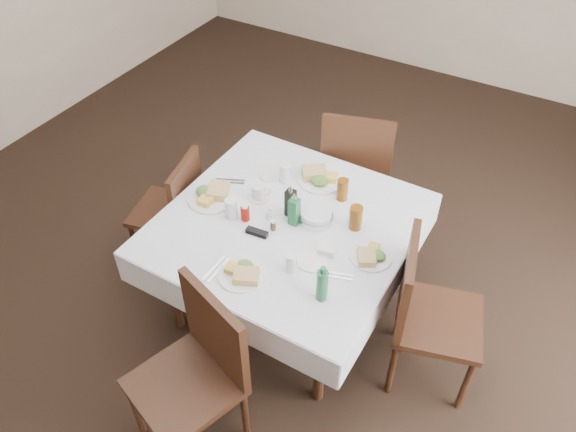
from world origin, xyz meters
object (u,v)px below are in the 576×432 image
Objects in this scene: water_s at (291,263)px; bread_basket at (316,216)px; chair_west at (175,205)px; water_w at (231,209)px; oil_cruet_green at (294,211)px; green_bottle at (322,285)px; oil_cruet_dark at (291,202)px; chair_east at (424,307)px; chair_south at (199,365)px; dining_table at (287,231)px; water_n at (285,173)px; chair_north at (357,162)px; ketchup_bottle at (245,213)px; coffee_mug at (259,192)px; water_e at (355,216)px.

bread_basket is at bearing 99.38° from water_s.
water_w reaches higher than chair_west.
oil_cruet_green is (-0.17, 0.33, 0.04)m from water_s.
oil_cruet_dark is at bearing 133.85° from green_bottle.
chair_east is 7.53× the size of water_w.
chair_west is at bearing 163.18° from green_bottle.
water_s is at bearing 76.37° from chair_south.
chair_east is (0.90, -0.05, -0.11)m from dining_table.
chair_east reaches higher than water_n.
water_w is 0.57× the size of oil_cruet_dark.
water_s is 0.55m from water_w.
chair_south is 1.08m from oil_cruet_dark.
chair_east reaches higher than oil_cruet_dark.
water_n is (-0.25, 1.30, 0.24)m from chair_south.
chair_north reaches higher than water_w.
chair_west reaches higher than bread_basket.
bread_basket is at bearing 34.86° from dining_table.
chair_south is 4.94× the size of bread_basket.
green_bottle reaches higher than ketchup_bottle.
water_n reaches higher than ketchup_bottle.
water_w is 0.51m from bread_basket.
coffee_mug is (-0.29, -0.85, 0.21)m from chair_north.
chair_south is at bearing -86.37° from oil_cruet_dark.
bread_basket is 1.82× the size of ketchup_bottle.
coffee_mug reaches higher than bread_basket.
water_e is at bearing 25.38° from ketchup_bottle.
water_e is 0.63× the size of green_bottle.
coffee_mug reaches higher than dining_table.
water_w is at bearing 159.57° from green_bottle.
chair_south reaches higher than ketchup_bottle.
water_n is 0.57× the size of green_bottle.
water_s is 0.37m from oil_cruet_green.
chair_south is at bearing -72.31° from ketchup_bottle.
ketchup_bottle is 0.49× the size of green_bottle.
chair_west is 3.81× the size of oil_cruet_green.
ketchup_bottle is (0.08, 0.02, -0.01)m from water_w.
dining_table is 0.30m from coffee_mug.
chair_north reaches higher than ketchup_bottle.
chair_east is 1.20m from water_n.
chair_north reaches higher than water_s.
water_e is at bearing 26.89° from oil_cruet_green.
water_s reaches higher than bread_basket.
coffee_mug is 0.61× the size of green_bottle.
chair_east reaches higher than coffee_mug.
water_s is 0.86× the size of water_w.
dining_table is at bearing -154.28° from water_e.
chair_east is at bearing -7.41° from coffee_mug.
oil_cruet_green reaches higher than water_s.
oil_cruet_green is at bearing 133.69° from green_bottle.
chair_west is (-0.91, -0.96, -0.09)m from chair_north.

